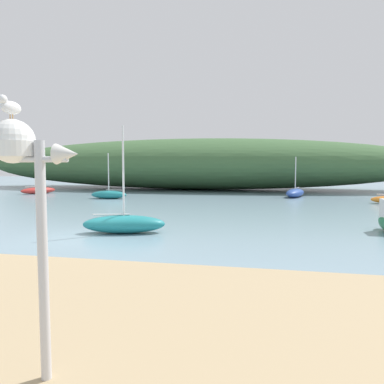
{
  "coord_description": "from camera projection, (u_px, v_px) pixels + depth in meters",
  "views": [
    {
      "loc": [
        6.93,
        -12.58,
        2.79
      ],
      "look_at": [
        2.9,
        6.92,
        1.26
      ],
      "focal_mm": 34.35,
      "sensor_mm": 36.0,
      "label": 1
    }
  ],
  "objects": [
    {
      "name": "mast_structure",
      "position": [
        21.0,
        164.0,
        4.29
      ],
      "size": [
        1.12,
        0.56,
        3.11
      ],
      "color": "silver",
      "rests_on": "beach_sand"
    },
    {
      "name": "distant_hill",
      "position": [
        194.0,
        164.0,
        40.62
      ],
      "size": [
        50.07,
        12.38,
        5.54
      ],
      "primitive_type": "ellipsoid",
      "color": "#3D6038",
      "rests_on": "ground"
    },
    {
      "name": "ground_plane",
      "position": [
        80.0,
        238.0,
        13.89
      ],
      "size": [
        120.0,
        120.0,
        0.0
      ],
      "primitive_type": "plane",
      "color": "#7A99A8"
    },
    {
      "name": "sailboat_mid_channel",
      "position": [
        295.0,
        193.0,
        30.81
      ],
      "size": [
        2.22,
        3.72,
        3.37
      ],
      "color": "#2D4C9E",
      "rests_on": "ground"
    },
    {
      "name": "sailboat_west_reach",
      "position": [
        109.0,
        194.0,
        29.36
      ],
      "size": [
        2.97,
        1.29,
        3.64
      ],
      "color": "teal",
      "rests_on": "ground"
    },
    {
      "name": "sailboat_outer_mooring",
      "position": [
        124.0,
        224.0,
        14.77
      ],
      "size": [
        3.46,
        1.87,
        4.3
      ],
      "color": "teal",
      "rests_on": "ground"
    },
    {
      "name": "seagull_on_radar",
      "position": [
        10.0,
        106.0,
        4.24
      ],
      "size": [
        0.16,
        0.38,
        0.26
      ],
      "color": "orange",
      "rests_on": "mast_structure"
    },
    {
      "name": "sailboat_by_sandbar",
      "position": [
        38.0,
        190.0,
        34.24
      ],
      "size": [
        2.55,
        3.29,
        3.16
      ],
      "color": "#B72D28",
      "rests_on": "ground"
    }
  ]
}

